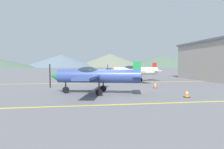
{
  "coord_description": "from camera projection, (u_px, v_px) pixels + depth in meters",
  "views": [
    {
      "loc": [
        -2.22,
        -15.97,
        2.38
      ],
      "look_at": [
        1.15,
        6.0,
        1.2
      ],
      "focal_mm": 30.93,
      "sensor_mm": 36.0,
      "label": 1
    }
  ],
  "objects": [
    {
      "name": "ground_plane",
      "position": [
        109.0,
        93.0,
        16.23
      ],
      "size": [
        400.0,
        400.0,
        0.0
      ],
      "primitive_type": "plane",
      "color": "slate"
    },
    {
      "name": "apron_line_near",
      "position": [
        121.0,
        104.0,
        11.39
      ],
      "size": [
        80.0,
        0.16,
        0.01
      ],
      "primitive_type": "cube",
      "color": "yellow",
      "rests_on": "ground_plane"
    },
    {
      "name": "apron_line_far",
      "position": [
        100.0,
        83.0,
        24.78
      ],
      "size": [
        80.0,
        0.16,
        0.01
      ],
      "primitive_type": "cube",
      "color": "yellow",
      "rests_on": "ground_plane"
    },
    {
      "name": "airplane_near",
      "position": [
        95.0,
        76.0,
        15.55
      ],
      "size": [
        7.63,
        8.66,
        2.61
      ],
      "color": "#33478C",
      "rests_on": "ground_plane"
    },
    {
      "name": "airplane_mid",
      "position": [
        134.0,
        71.0,
        26.67
      ],
      "size": [
        7.63,
        8.7,
        2.61
      ],
      "color": "silver",
      "rests_on": "ground_plane"
    },
    {
      "name": "car_sedan",
      "position": [
        112.0,
        73.0,
        35.41
      ],
      "size": [
        4.47,
        2.38,
        1.62
      ],
      "color": "red",
      "rests_on": "ground_plane"
    },
    {
      "name": "traffic_cone_front",
      "position": [
        187.0,
        93.0,
        13.81
      ],
      "size": [
        0.36,
        0.36,
        0.59
      ],
      "color": "black",
      "rests_on": "ground_plane"
    },
    {
      "name": "traffic_cone_side",
      "position": [
        155.0,
        85.0,
        19.43
      ],
      "size": [
        0.36,
        0.36,
        0.59
      ],
      "color": "black",
      "rests_on": "ground_plane"
    },
    {
      "name": "hill_centerleft",
      "position": [
        61.0,
        61.0,
        159.22
      ],
      "size": [
        62.15,
        62.15,
        10.38
      ],
      "primitive_type": "cone",
      "color": "slate",
      "rests_on": "ground_plane"
    },
    {
      "name": "hill_centerright",
      "position": [
        110.0,
        60.0,
        171.61
      ],
      "size": [
        63.83,
        63.83,
        11.78
      ],
      "primitive_type": "cone",
      "color": "slate",
      "rests_on": "ground_plane"
    },
    {
      "name": "hill_right",
      "position": [
        161.0,
        61.0,
        175.88
      ],
      "size": [
        76.91,
        76.91,
        10.36
      ],
      "primitive_type": "cone",
      "color": "#4C6651",
      "rests_on": "ground_plane"
    }
  ]
}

